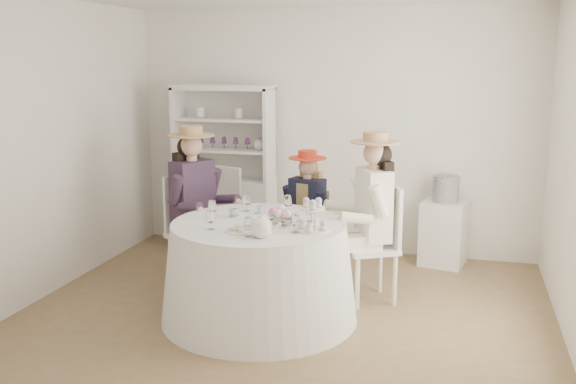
# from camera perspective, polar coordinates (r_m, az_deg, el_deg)

# --- Properties ---
(ground) EXTENTS (4.50, 4.50, 0.00)m
(ground) POSITION_cam_1_polar(r_m,az_deg,el_deg) (5.63, -0.27, -10.73)
(ground) COLOR brown
(ground) RESTS_ON ground
(wall_back) EXTENTS (4.50, 0.00, 4.50)m
(wall_back) POSITION_cam_1_polar(r_m,az_deg,el_deg) (7.19, 3.99, 5.36)
(wall_back) COLOR white
(wall_back) RESTS_ON ground
(wall_front) EXTENTS (4.50, 0.00, 4.50)m
(wall_front) POSITION_cam_1_polar(r_m,az_deg,el_deg) (3.41, -9.31, -2.07)
(wall_front) COLOR white
(wall_front) RESTS_ON ground
(wall_left) EXTENTS (0.00, 4.50, 4.50)m
(wall_left) POSITION_cam_1_polar(r_m,az_deg,el_deg) (6.24, -20.66, 3.63)
(wall_left) COLOR white
(wall_left) RESTS_ON ground
(tea_table) EXTENTS (1.65, 1.65, 0.83)m
(tea_table) POSITION_cam_1_polar(r_m,az_deg,el_deg) (5.41, -2.57, -7.01)
(tea_table) COLOR white
(tea_table) RESTS_ON ground
(hutch) EXTENTS (1.14, 0.51, 1.87)m
(hutch) POSITION_cam_1_polar(r_m,az_deg,el_deg) (7.31, -5.56, -0.01)
(hutch) COLOR silver
(hutch) RESTS_ON ground
(side_table) EXTENTS (0.52, 0.52, 0.68)m
(side_table) POSITION_cam_1_polar(r_m,az_deg,el_deg) (7.00, 13.68, -3.56)
(side_table) COLOR silver
(side_table) RESTS_ON ground
(hatbox) EXTENTS (0.34, 0.34, 0.27)m
(hatbox) POSITION_cam_1_polar(r_m,az_deg,el_deg) (6.89, 13.87, 0.27)
(hatbox) COLOR black
(hatbox) RESTS_ON side_table
(guest_left) EXTENTS (0.65, 0.59, 1.54)m
(guest_left) POSITION_cam_1_polar(r_m,az_deg,el_deg) (6.14, -8.30, -0.43)
(guest_left) COLOR silver
(guest_left) RESTS_ON ground
(guest_mid) EXTENTS (0.49, 0.53, 1.29)m
(guest_mid) POSITION_cam_1_polar(r_m,az_deg,el_deg) (6.25, 1.62, -1.39)
(guest_mid) COLOR silver
(guest_mid) RESTS_ON ground
(guest_right) EXTENTS (0.65, 0.59, 1.53)m
(guest_right) POSITION_cam_1_polar(r_m,az_deg,el_deg) (5.70, 7.36, -1.38)
(guest_right) COLOR silver
(guest_right) RESTS_ON ground
(spare_chair) EXTENTS (0.55, 0.55, 1.05)m
(spare_chair) POSITION_cam_1_polar(r_m,az_deg,el_deg) (6.89, -4.95, -1.59)
(spare_chair) COLOR silver
(spare_chair) RESTS_ON ground
(teacup_a) EXTENTS (0.09, 0.09, 0.06)m
(teacup_a) POSITION_cam_1_polar(r_m,az_deg,el_deg) (5.47, -4.83, -1.91)
(teacup_a) COLOR white
(teacup_a) RESTS_ON tea_table
(teacup_b) EXTENTS (0.08, 0.08, 0.07)m
(teacup_b) POSITION_cam_1_polar(r_m,az_deg,el_deg) (5.57, -2.45, -1.59)
(teacup_b) COLOR white
(teacup_b) RESTS_ON tea_table
(teacup_c) EXTENTS (0.10, 0.10, 0.06)m
(teacup_c) POSITION_cam_1_polar(r_m,az_deg,el_deg) (5.30, 0.34, -2.34)
(teacup_c) COLOR white
(teacup_c) RESTS_ON tea_table
(flower_bowl) EXTENTS (0.25, 0.25, 0.05)m
(flower_bowl) POSITION_cam_1_polar(r_m,az_deg,el_deg) (5.22, -0.17, -2.62)
(flower_bowl) COLOR white
(flower_bowl) RESTS_ON tea_table
(flower_arrangement) EXTENTS (0.18, 0.18, 0.07)m
(flower_arrangement) POSITION_cam_1_polar(r_m,az_deg,el_deg) (5.21, -0.51, -1.94)
(flower_arrangement) COLOR pink
(flower_arrangement) RESTS_ON tea_table
(table_teapot) EXTENTS (0.24, 0.17, 0.18)m
(table_teapot) POSITION_cam_1_polar(r_m,az_deg,el_deg) (4.84, -2.35, -3.18)
(table_teapot) COLOR white
(table_teapot) RESTS_ON tea_table
(sandwich_plate) EXTENTS (0.23, 0.23, 0.05)m
(sandwich_plate) POSITION_cam_1_polar(r_m,az_deg,el_deg) (5.02, -4.30, -3.39)
(sandwich_plate) COLOR white
(sandwich_plate) RESTS_ON tea_table
(cupcake_stand) EXTENTS (0.27, 0.27, 0.25)m
(cupcake_stand) POSITION_cam_1_polar(r_m,az_deg,el_deg) (5.02, 2.17, -2.43)
(cupcake_stand) COLOR white
(cupcake_stand) RESTS_ON tea_table
(stemware_set) EXTENTS (0.91, 0.91, 0.15)m
(stemware_set) POSITION_cam_1_polar(r_m,az_deg,el_deg) (5.27, -2.62, -1.93)
(stemware_set) COLOR white
(stemware_set) RESTS_ON tea_table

